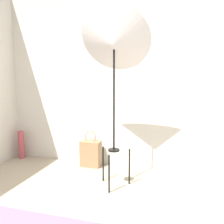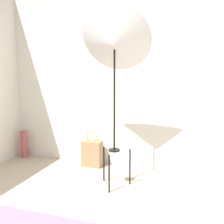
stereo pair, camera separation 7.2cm
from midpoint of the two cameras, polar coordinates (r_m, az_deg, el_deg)
The scene contains 4 objects.
wall_back at distance 3.87m, azimuth 1.75°, elevation 7.11°, with size 8.00×0.05×2.60m.
photo_umbrella at distance 3.12m, azimuth 1.23°, elevation 14.81°, with size 0.84×0.58×2.15m.
tote_bag at distance 3.99m, azimuth -3.80°, elevation -8.95°, with size 0.30×0.17×0.54m.
paper_roll at distance 4.59m, azimuth -18.18°, elevation -6.65°, with size 0.10×0.10×0.45m.
Camera 2 is at (1.12, -1.28, 1.40)m, focal length 42.00 mm.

